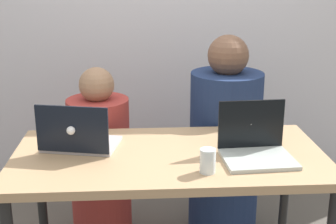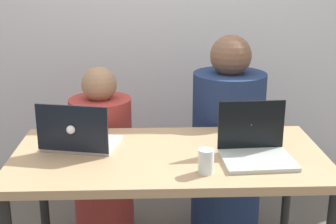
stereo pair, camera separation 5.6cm
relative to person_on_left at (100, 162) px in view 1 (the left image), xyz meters
The scene contains 7 objects.
back_wall 1.22m from the person_on_left, 63.50° to the left, with size 4.50×0.10×2.68m, color silver.
desk 0.72m from the person_on_left, 56.89° to the right, with size 1.46×0.73×0.74m.
person_on_left is the anchor object (origin of this frame).
person_on_right 0.75m from the person_on_left, ahead, with size 0.52×0.52×1.21m.
laptop_back_left 0.60m from the person_on_left, 95.82° to the right, with size 0.39×0.32×0.24m.
laptop_front_right 1.05m from the person_on_left, 40.14° to the right, with size 0.33×0.30×0.25m.
water_glass_right 1.01m from the person_on_left, 56.67° to the right, with size 0.07×0.07×0.11m.
Camera 1 is at (-0.13, -2.02, 1.58)m, focal length 50.00 mm.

